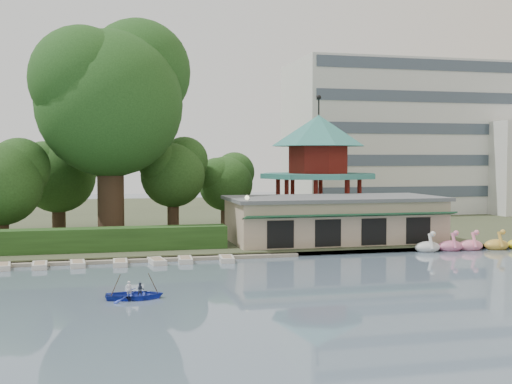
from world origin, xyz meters
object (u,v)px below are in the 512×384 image
object	(u,v)px
pavilion	(318,160)
big_tree	(112,92)
boathouse	(334,219)
dock	(71,262)
rowboat_with_passengers	(135,291)

from	to	relation	value
pavilion	big_tree	distance (m)	22.01
boathouse	big_tree	bearing A→B (deg)	161.67
dock	big_tree	distance (m)	17.64
pavilion	big_tree	xyz separation A→B (m)	(-20.82, -3.79, 6.04)
big_tree	rowboat_with_passengers	bearing A→B (deg)	-88.25
dock	boathouse	size ratio (longest dim) A/B	1.83
rowboat_with_passengers	pavilion	bearing A→B (deg)	54.07
dock	boathouse	distance (m)	22.62
dock	big_tree	bearing A→B (deg)	73.90
boathouse	big_tree	world-z (taller)	big_tree
dock	pavilion	bearing A→B (deg)	31.66
rowboat_with_passengers	dock	bearing A→B (deg)	106.83
boathouse	rowboat_with_passengers	world-z (taller)	boathouse
pavilion	big_tree	size ratio (longest dim) A/B	0.67
dock	big_tree	world-z (taller)	big_tree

